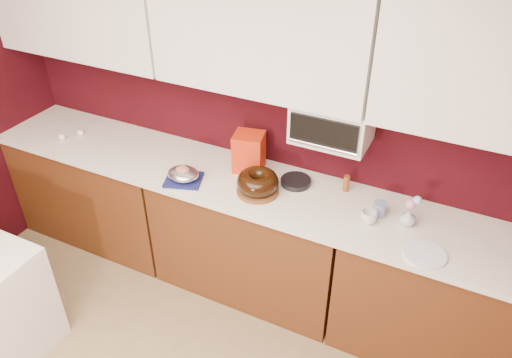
{
  "coord_description": "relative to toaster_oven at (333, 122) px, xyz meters",
  "views": [
    {
      "loc": [
        1.19,
        -0.42,
        2.74
      ],
      "look_at": [
        0.08,
        1.84,
        1.02
      ],
      "focal_mm": 35.0,
      "sensor_mm": 36.0,
      "label": 1
    }
  ],
  "objects": [
    {
      "name": "flower_blue",
      "position": [
        0.57,
        -0.12,
        -0.3
      ],
      "size": [
        0.05,
        0.05,
        0.05
      ],
      "primitive_type": "sphere",
      "color": "#9BC7F8",
      "rests_on": "flower_vase"
    },
    {
      "name": "upper_cabinet_center",
      "position": [
        -0.45,
        -0.02,
        0.48
      ],
      "size": [
        1.31,
        0.33,
        0.7
      ],
      "primitive_type": "cube",
      "color": "white",
      "rests_on": "wall_back"
    },
    {
      "name": "flower_vase",
      "position": [
        0.54,
        -0.14,
        -0.42
      ],
      "size": [
        0.09,
        0.09,
        0.11
      ],
      "primitive_type": "imported",
      "rotation": [
        0.0,
        0.0,
        -0.29
      ],
      "color": "#ABB5C2",
      "rests_on": "countertop"
    },
    {
      "name": "navy_towel",
      "position": [
        -0.86,
        -0.33,
        -0.47
      ],
      "size": [
        0.28,
        0.26,
        0.02
      ],
      "primitive_type": "cube",
      "rotation": [
        0.0,
        0.0,
        0.33
      ],
      "color": "#151A51",
      "rests_on": "countertop"
    },
    {
      "name": "flower_pink",
      "position": [
        0.54,
        -0.14,
        -0.33
      ],
      "size": [
        0.06,
        0.06,
        0.06
      ],
      "primitive_type": "sphere",
      "color": "pink",
      "rests_on": "flower_vase"
    },
    {
      "name": "base_cabinet_left",
      "position": [
        -1.78,
        -0.17,
        -0.95
      ],
      "size": [
        1.31,
        0.58,
        0.86
      ],
      "primitive_type": "cube",
      "color": "#542A10",
      "rests_on": "floor"
    },
    {
      "name": "coffee_mug",
      "position": [
        0.33,
        -0.22,
        -0.43
      ],
      "size": [
        0.12,
        0.12,
        0.09
      ],
      "primitive_type": "imported",
      "rotation": [
        0.0,
        0.0,
        0.9
      ],
      "color": "silver",
      "rests_on": "countertop"
    },
    {
      "name": "amber_bottle",
      "position": [
        0.12,
        0.02,
        -0.42
      ],
      "size": [
        0.04,
        0.04,
        0.11
      ],
      "primitive_type": "cylinder",
      "rotation": [
        0.0,
        0.0,
        0.02
      ],
      "color": "brown",
      "rests_on": "countertop"
    },
    {
      "name": "china_plate",
      "position": [
        0.68,
        -0.36,
        -0.47
      ],
      "size": [
        0.26,
        0.26,
        0.01
      ],
      "primitive_type": "cylinder",
      "rotation": [
        0.0,
        0.0,
        0.15
      ],
      "color": "white",
      "rests_on": "countertop"
    },
    {
      "name": "bundt_cake",
      "position": [
        -0.37,
        -0.24,
        -0.39
      ],
      "size": [
        0.27,
        0.27,
        0.11
      ],
      "primitive_type": "torus",
      "rotation": [
        0.0,
        0.0,
        0.01
      ],
      "color": "black",
      "rests_on": "cake_base"
    },
    {
      "name": "toaster_oven",
      "position": [
        0.0,
        0.0,
        0.0
      ],
      "size": [
        0.45,
        0.3,
        0.25
      ],
      "primitive_type": "cube",
      "color": "white",
      "rests_on": "upper_cabinet_center"
    },
    {
      "name": "countertop",
      "position": [
        -0.45,
        -0.17,
        -0.49
      ],
      "size": [
        4.0,
        0.62,
        0.04
      ],
      "primitive_type": "cube",
      "color": "silver",
      "rests_on": "base_cabinet_center"
    },
    {
      "name": "toaster_oven_handle",
      "position": [
        0.0,
        -0.18,
        -0.07
      ],
      "size": [
        0.42,
        0.02,
        0.02
      ],
      "primitive_type": "cylinder",
      "rotation": [
        0.0,
        1.57,
        0.0
      ],
      "color": "silver",
      "rests_on": "toaster_oven"
    },
    {
      "name": "toaster_oven_door",
      "position": [
        0.0,
        -0.16,
        0.0
      ],
      "size": [
        0.4,
        0.02,
        0.18
      ],
      "primitive_type": "cube",
      "color": "black",
      "rests_on": "toaster_oven"
    },
    {
      "name": "roasted_ham",
      "position": [
        -0.86,
        -0.33,
        -0.4
      ],
      "size": [
        0.12,
        0.11,
        0.06
      ],
      "primitive_type": "ellipsoid",
      "rotation": [
        0.0,
        0.0,
        -0.28
      ],
      "color": "#C7715B",
      "rests_on": "foil_ham_nest"
    },
    {
      "name": "cake_base",
      "position": [
        -0.37,
        -0.24,
        -0.46
      ],
      "size": [
        0.32,
        0.32,
        0.02
      ],
      "primitive_type": "cylinder",
      "rotation": [
        0.0,
        0.0,
        -0.24
      ],
      "color": "brown",
      "rests_on": "countertop"
    },
    {
      "name": "dark_pan",
      "position": [
        -0.19,
        -0.04,
        -0.46
      ],
      "size": [
        0.24,
        0.24,
        0.03
      ],
      "primitive_type": "cylinder",
      "rotation": [
        0.0,
        0.0,
        -0.27
      ],
      "color": "black",
      "rests_on": "countertop"
    },
    {
      "name": "blue_jar",
      "position": [
        0.37,
        -0.13,
        -0.43
      ],
      "size": [
        0.09,
        0.09,
        0.09
      ],
      "primitive_type": "cylinder",
      "rotation": [
        0.0,
        0.0,
        0.22
      ],
      "color": "navy",
      "rests_on": "countertop"
    },
    {
      "name": "upper_cabinet_left",
      "position": [
        -1.78,
        -0.02,
        0.48
      ],
      "size": [
        1.31,
        0.33,
        0.7
      ],
      "primitive_type": "cube",
      "color": "white",
      "rests_on": "wall_back"
    },
    {
      "name": "egg_left",
      "position": [
        -1.97,
        -0.27,
        -0.45
      ],
      "size": [
        0.07,
        0.06,
        0.04
      ],
      "primitive_type": "ellipsoid",
      "rotation": [
        0.0,
        0.0,
        -0.33
      ],
      "color": "white",
      "rests_on": "countertop"
    },
    {
      "name": "base_cabinet_right",
      "position": [
        0.88,
        -0.17,
        -0.95
      ],
      "size": [
        1.31,
        0.58,
        0.86
      ],
      "primitive_type": "cube",
      "color": "#542A10",
      "rests_on": "floor"
    },
    {
      "name": "wall_back",
      "position": [
        -0.45,
        0.15,
        -0.12
      ],
      "size": [
        4.0,
        0.02,
        2.5
      ],
      "primitive_type": "cube",
      "color": "#34070D",
      "rests_on": "floor"
    },
    {
      "name": "foil_ham_nest",
      "position": [
        -0.86,
        -0.33,
        -0.42
      ],
      "size": [
        0.26,
        0.24,
        0.08
      ],
      "primitive_type": "ellipsoid",
      "rotation": [
        0.0,
        0.0,
        -0.39
      ],
      "color": "white",
      "rests_on": "navy_towel"
    },
    {
      "name": "pandoro_box",
      "position": [
        -0.54,
        -0.02,
        -0.34
      ],
      "size": [
        0.23,
        0.21,
        0.26
      ],
      "primitive_type": "cube",
      "rotation": [
        0.0,
        0.0,
        0.22
      ],
      "color": "#AB0C0B",
      "rests_on": "countertop"
    },
    {
      "name": "base_cabinet_center",
      "position": [
        -0.45,
        -0.17,
        -0.95
      ],
      "size": [
        1.31,
        0.58,
        0.86
      ],
      "primitive_type": "cube",
      "color": "#542A10",
      "rests_on": "floor"
    },
    {
      "name": "egg_right",
      "position": [
        -1.89,
        -0.16,
        -0.45
      ],
      "size": [
        0.06,
        0.05,
        0.05
      ],
      "primitive_type": "ellipsoid",
      "rotation": [
        0.0,
        0.0,
        -0.02
      ],
      "color": "white",
      "rests_on": "countertop"
    }
  ]
}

